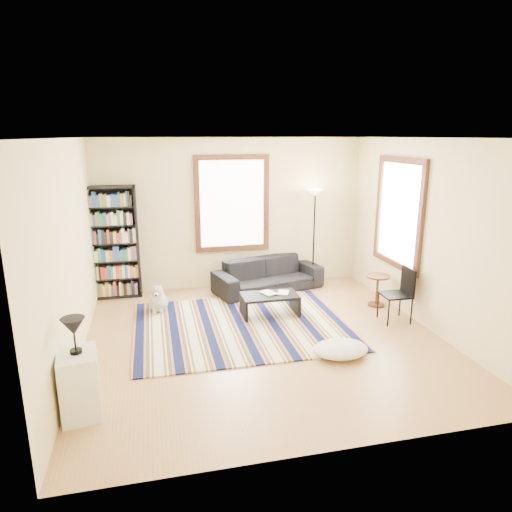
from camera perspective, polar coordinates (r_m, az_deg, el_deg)
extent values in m
cube|color=#AB774E|center=(6.70, 0.98, -10.64)|extent=(5.00, 5.00, 0.10)
cube|color=white|center=(6.04, 1.11, 15.02)|extent=(5.00, 5.00, 0.10)
cube|color=beige|center=(8.66, -3.08, 5.31)|extent=(5.00, 0.10, 2.80)
cube|color=beige|center=(3.90, 10.26, -6.95)|extent=(5.00, 0.10, 2.80)
cube|color=beige|center=(6.13, -22.76, 0.16)|extent=(0.10, 5.00, 2.80)
cube|color=beige|center=(7.25, 21.00, 2.47)|extent=(0.10, 5.00, 2.80)
cube|color=white|center=(8.55, -3.00, 6.55)|extent=(1.20, 0.06, 1.60)
cube|color=white|center=(7.84, 17.43, 5.13)|extent=(0.06, 1.20, 1.60)
cube|color=#0B113A|center=(7.07, -1.90, -8.67)|extent=(3.20, 2.56, 0.02)
imported|color=black|center=(8.56, 1.52, -2.38)|extent=(1.30, 2.16, 0.59)
cube|color=black|center=(8.41, -17.50, 1.58)|extent=(0.90, 0.30, 2.00)
cube|color=black|center=(7.40, 1.72, -6.14)|extent=(1.02, 0.80, 0.36)
imported|color=beige|center=(7.31, 0.97, -4.81)|extent=(0.31, 0.28, 0.02)
imported|color=beige|center=(7.42, 2.76, -4.55)|extent=(0.26, 0.29, 0.02)
ellipsoid|color=silver|center=(6.26, 10.53, -11.36)|extent=(0.89, 0.78, 0.19)
cylinder|color=#472211|center=(8.06, 14.89, -4.19)|extent=(0.43, 0.43, 0.54)
cube|color=black|center=(7.43, 17.04, -4.68)|extent=(0.43, 0.41, 0.86)
cube|color=white|center=(5.21, -21.19, -14.69)|extent=(0.44, 0.54, 0.70)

